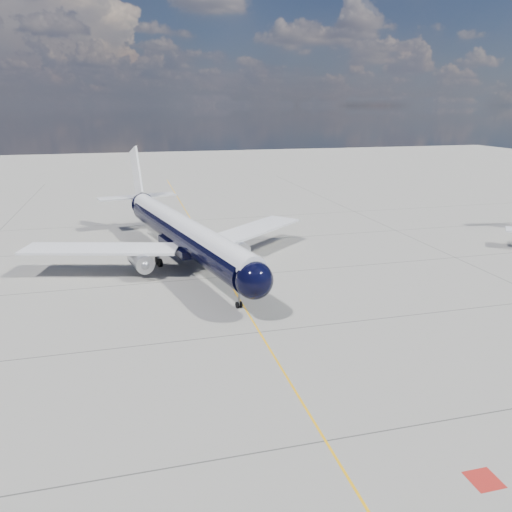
% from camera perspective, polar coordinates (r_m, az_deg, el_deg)
% --- Properties ---
extents(ground, '(320.00, 320.00, 0.00)m').
position_cam_1_polar(ground, '(61.59, -4.37, -0.90)').
color(ground, gray).
rests_on(ground, ground).
extents(taxiway_centerline, '(0.16, 160.00, 0.01)m').
position_cam_1_polar(taxiway_centerline, '(56.92, -3.47, -2.38)').
color(taxiway_centerline, '#ECA40C').
rests_on(taxiway_centerline, ground).
extents(red_marking, '(1.60, 1.60, 0.01)m').
position_cam_1_polar(red_marking, '(30.83, 24.61, -22.23)').
color(red_marking, maroon).
rests_on(red_marking, ground).
extents(main_airliner, '(35.90, 44.34, 12.95)m').
position_cam_1_polar(main_airliner, '(61.50, -8.59, 2.82)').
color(main_airliner, black).
rests_on(main_airliner, ground).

